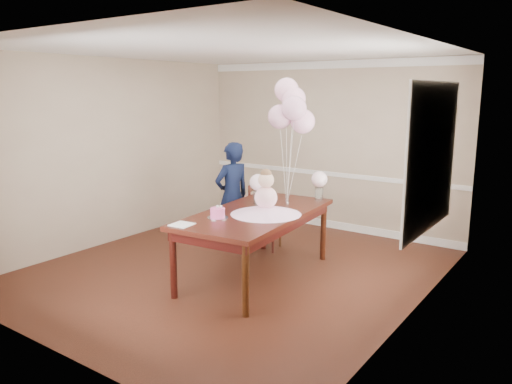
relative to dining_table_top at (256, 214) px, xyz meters
name	(u,v)px	position (x,y,z in m)	size (l,w,h in m)	color
floor	(234,270)	(-0.37, 0.03, -0.79)	(4.50, 5.00, 0.00)	#32150C
ceiling	(232,50)	(-0.37, 0.03, 1.91)	(4.50, 5.00, 0.02)	white
wall_back	(327,146)	(-0.37, 2.53, 0.56)	(4.50, 0.02, 2.70)	tan
wall_front	(45,201)	(-0.37, -2.47, 0.56)	(4.50, 0.02, 2.70)	tan
wall_left	(112,152)	(-2.62, 0.03, 0.56)	(0.02, 5.00, 2.70)	tan
wall_right	(418,184)	(1.88, 0.03, 0.56)	(0.02, 5.00, 2.70)	tan
chair_rail_trim	(326,174)	(-0.37, 2.52, 0.11)	(4.50, 0.02, 0.07)	white
crown_molding	(329,65)	(-0.37, 2.52, 1.84)	(4.50, 0.02, 0.12)	white
baseboard_trim	(325,223)	(-0.37, 2.52, -0.73)	(4.50, 0.02, 0.12)	white
window_frame	(432,158)	(1.86, 0.53, 0.76)	(0.02, 1.66, 1.56)	white
window_blinds	(430,158)	(1.84, 0.53, 0.76)	(0.01, 1.50, 1.40)	white
dining_table_top	(256,214)	(0.00, 0.00, 0.00)	(1.09, 2.18, 0.05)	black
table_apron	(256,220)	(0.00, 0.00, -0.08)	(0.98, 2.07, 0.11)	black
table_leg_fl	(173,265)	(-0.37, -1.04, -0.41)	(0.08, 0.08, 0.76)	black
table_leg_fr	(246,280)	(0.55, -0.96, -0.41)	(0.08, 0.08, 0.76)	black
table_leg_bl	(263,223)	(-0.55, 0.96, -0.41)	(0.08, 0.08, 0.76)	black
table_leg_br	(323,232)	(0.37, 1.04, -0.41)	(0.08, 0.08, 0.76)	black
baby_skirt	(266,209)	(0.17, -0.04, 0.08)	(0.83, 0.83, 0.11)	#FDBBE6
baby_torso	(266,198)	(0.17, -0.04, 0.22)	(0.26, 0.26, 0.26)	#FFA1D5
baby_head	(266,180)	(0.17, -0.04, 0.43)	(0.19, 0.19, 0.19)	beige
baby_hair	(266,174)	(0.17, -0.04, 0.50)	(0.13, 0.13, 0.13)	brown
cake_platter	(218,218)	(-0.17, -0.51, 0.03)	(0.24, 0.24, 0.01)	silver
birthday_cake	(218,213)	(-0.17, -0.51, 0.09)	(0.16, 0.16, 0.11)	#F84EA4
cake_flower_a	(217,207)	(-0.17, -0.51, 0.16)	(0.03, 0.03, 0.03)	white
cake_flower_b	(221,206)	(-0.14, -0.48, 0.16)	(0.03, 0.03, 0.03)	white
rose_vase_near	(258,198)	(-0.19, 0.31, 0.11)	(0.11, 0.11, 0.17)	white
roses_near	(258,182)	(-0.19, 0.31, 0.31)	(0.21, 0.21, 0.21)	silver
rose_vase_far	(319,194)	(0.33, 0.96, 0.11)	(0.11, 0.11, 0.17)	white
roses_far	(319,179)	(0.33, 0.96, 0.31)	(0.21, 0.21, 0.21)	#FFD5DC
napkin	(182,225)	(-0.30, -0.96, 0.03)	(0.22, 0.22, 0.01)	white
balloon_weight	(287,202)	(0.05, 0.61, 0.04)	(0.04, 0.04, 0.02)	silver
balloon_a	(280,117)	(-0.05, 0.60, 1.12)	(0.31, 0.31, 0.31)	#E4A1BE
balloon_b	(294,108)	(0.17, 0.56, 1.23)	(0.31, 0.31, 0.31)	#E6A3C6
balloon_c	(294,99)	(0.07, 0.72, 1.34)	(0.31, 0.31, 0.31)	#FFB4D4
balloon_d	(287,90)	(-0.04, 0.73, 1.45)	(0.31, 0.31, 0.31)	#FEB3D0
balloon_e	(303,121)	(0.21, 0.71, 1.06)	(0.31, 0.31, 0.31)	#FFB4D9
balloon_ribbon_a	(283,166)	(0.00, 0.60, 0.50)	(0.00, 0.00, 0.92)	silver
balloon_ribbon_b	(290,163)	(0.11, 0.59, 0.55)	(0.00, 0.00, 1.03)	silver
balloon_ribbon_c	(290,158)	(0.06, 0.66, 0.61)	(0.00, 0.00, 1.14)	white
balloon_ribbon_d	(287,153)	(0.01, 0.67, 0.66)	(0.00, 0.00, 1.24)	white
balloon_ribbon_e	(295,169)	(0.13, 0.66, 0.47)	(0.00, 0.00, 0.86)	white
dining_chair_seat	(266,220)	(-0.52, 0.99, -0.38)	(0.41, 0.41, 0.05)	#38140F
chair_leg_fl	(251,237)	(-0.65, 0.78, -0.59)	(0.04, 0.04, 0.40)	black
chair_leg_fr	(273,239)	(-0.32, 0.86, -0.59)	(0.04, 0.04, 0.40)	#3B1410
chair_leg_bl	(259,231)	(-0.73, 1.11, -0.59)	(0.04, 0.04, 0.40)	#3A130F
chair_leg_br	(280,233)	(-0.40, 1.19, -0.59)	(0.04, 0.04, 0.40)	#381D0F
chair_back_post_l	(249,204)	(-0.66, 0.78, -0.11)	(0.04, 0.04, 0.52)	#3D1610
chair_back_post_r	(258,199)	(-0.74, 1.10, -0.11)	(0.04, 0.04, 0.52)	#33170E
chair_slat_low	(254,209)	(-0.70, 0.94, -0.22)	(0.03, 0.37, 0.05)	#33190E
chair_slat_mid	(254,199)	(-0.70, 0.94, -0.07)	(0.03, 0.37, 0.05)	#351E0E
chair_slat_top	(254,189)	(-0.70, 0.94, 0.07)	(0.03, 0.37, 0.05)	#32190D
woman	(232,196)	(-0.93, 0.74, -0.03)	(0.56, 0.37, 1.53)	black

